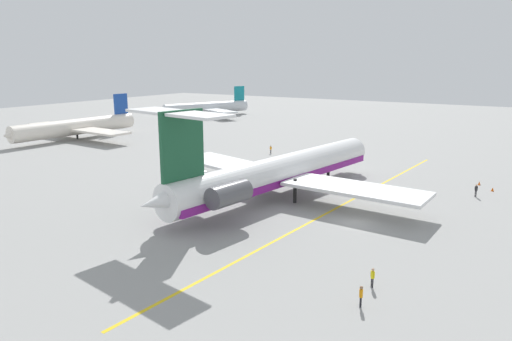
{
  "coord_description": "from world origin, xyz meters",
  "views": [
    {
      "loc": [
        -49.3,
        -16.9,
        18.09
      ],
      "look_at": [
        5.26,
        16.62,
        3.09
      ],
      "focal_mm": 32.69,
      "sensor_mm": 36.0,
      "label": 1
    }
  ],
  "objects_px": {
    "airliner_far_right": "(205,108)",
    "safety_cone_wingtip": "(479,183)",
    "main_jetliner": "(275,172)",
    "ground_crew_near_tail": "(361,294)",
    "ground_crew_near_nose": "(373,275)",
    "ground_crew_portside": "(476,189)",
    "airliner_mid_right": "(73,127)",
    "ground_crew_starboard": "(271,148)",
    "safety_cone_nose": "(493,189)"
  },
  "relations": [
    {
      "from": "airliner_far_right",
      "to": "safety_cone_nose",
      "type": "relative_size",
      "value": 56.51
    },
    {
      "from": "ground_crew_portside",
      "to": "safety_cone_wingtip",
      "type": "relative_size",
      "value": 3.24
    },
    {
      "from": "main_jetliner",
      "to": "safety_cone_wingtip",
      "type": "distance_m",
      "value": 31.92
    },
    {
      "from": "ground_crew_near_tail",
      "to": "safety_cone_nose",
      "type": "height_order",
      "value": "ground_crew_near_tail"
    },
    {
      "from": "ground_crew_starboard",
      "to": "safety_cone_nose",
      "type": "distance_m",
      "value": 41.73
    },
    {
      "from": "ground_crew_near_nose",
      "to": "ground_crew_starboard",
      "type": "height_order",
      "value": "ground_crew_near_nose"
    },
    {
      "from": "ground_crew_near_tail",
      "to": "safety_cone_wingtip",
      "type": "relative_size",
      "value": 3.16
    },
    {
      "from": "main_jetliner",
      "to": "ground_crew_starboard",
      "type": "height_order",
      "value": "main_jetliner"
    },
    {
      "from": "ground_crew_portside",
      "to": "ground_crew_starboard",
      "type": "xyz_separation_m",
      "value": [
        12.05,
        39.3,
        -0.07
      ]
    },
    {
      "from": "airliner_mid_right",
      "to": "airliner_far_right",
      "type": "height_order",
      "value": "airliner_mid_right"
    },
    {
      "from": "ground_crew_near_nose",
      "to": "ground_crew_near_tail",
      "type": "distance_m",
      "value": 3.56
    },
    {
      "from": "ground_crew_starboard",
      "to": "safety_cone_nose",
      "type": "height_order",
      "value": "ground_crew_starboard"
    },
    {
      "from": "ground_crew_starboard",
      "to": "safety_cone_wingtip",
      "type": "xyz_separation_m",
      "value": [
        -4.88,
        -38.95,
        -0.78
      ]
    },
    {
      "from": "airliner_mid_right",
      "to": "safety_cone_wingtip",
      "type": "bearing_deg",
      "value": 96.51
    },
    {
      "from": "ground_crew_starboard",
      "to": "ground_crew_portside",
      "type": "bearing_deg",
      "value": 65.4
    },
    {
      "from": "ground_crew_near_nose",
      "to": "ground_crew_near_tail",
      "type": "xyz_separation_m",
      "value": [
        -3.55,
        -0.26,
        0.02
      ]
    },
    {
      "from": "airliner_mid_right",
      "to": "ground_crew_portside",
      "type": "bearing_deg",
      "value": 91.83
    },
    {
      "from": "main_jetliner",
      "to": "ground_crew_starboard",
      "type": "xyz_separation_m",
      "value": [
        26.85,
        16.03,
        -2.54
      ]
    },
    {
      "from": "ground_crew_near_nose",
      "to": "ground_crew_portside",
      "type": "bearing_deg",
      "value": -161.83
    },
    {
      "from": "airliner_mid_right",
      "to": "ground_crew_portside",
      "type": "relative_size",
      "value": 18.82
    },
    {
      "from": "ground_crew_near_nose",
      "to": "ground_crew_near_tail",
      "type": "relative_size",
      "value": 0.98
    },
    {
      "from": "airliner_mid_right",
      "to": "safety_cone_nose",
      "type": "relative_size",
      "value": 60.91
    },
    {
      "from": "ground_crew_starboard",
      "to": "safety_cone_wingtip",
      "type": "bearing_deg",
      "value": 75.31
    },
    {
      "from": "ground_crew_near_tail",
      "to": "safety_cone_wingtip",
      "type": "distance_m",
      "value": 44.09
    },
    {
      "from": "airliner_far_right",
      "to": "ground_crew_portside",
      "type": "height_order",
      "value": "airliner_far_right"
    },
    {
      "from": "airliner_far_right",
      "to": "main_jetliner",
      "type": "bearing_deg",
      "value": 67.76
    },
    {
      "from": "ground_crew_near_nose",
      "to": "ground_crew_portside",
      "type": "relative_size",
      "value": 0.96
    },
    {
      "from": "ground_crew_near_nose",
      "to": "safety_cone_wingtip",
      "type": "distance_m",
      "value": 40.57
    },
    {
      "from": "airliner_far_right",
      "to": "safety_cone_wingtip",
      "type": "xyz_separation_m",
      "value": [
        -50.7,
        -91.13,
        -2.58
      ]
    },
    {
      "from": "main_jetliner",
      "to": "safety_cone_wingtip",
      "type": "xyz_separation_m",
      "value": [
        21.97,
        -22.92,
        -3.32
      ]
    },
    {
      "from": "ground_crew_near_tail",
      "to": "safety_cone_wingtip",
      "type": "xyz_separation_m",
      "value": [
        43.97,
        -3.17,
        -0.83
      ]
    },
    {
      "from": "ground_crew_near_nose",
      "to": "main_jetliner",
      "type": "bearing_deg",
      "value": -108.77
    },
    {
      "from": "ground_crew_starboard",
      "to": "safety_cone_wingtip",
      "type": "distance_m",
      "value": 39.26
    },
    {
      "from": "safety_cone_nose",
      "to": "ground_crew_starboard",
      "type": "bearing_deg",
      "value": 79.41
    },
    {
      "from": "airliner_far_right",
      "to": "ground_crew_starboard",
      "type": "distance_m",
      "value": 69.47
    },
    {
      "from": "airliner_far_right",
      "to": "ground_crew_starboard",
      "type": "relative_size",
      "value": 18.69
    },
    {
      "from": "ground_crew_portside",
      "to": "ground_crew_near_tail",
      "type": "bearing_deg",
      "value": -156.53
    },
    {
      "from": "ground_crew_portside",
      "to": "ground_crew_starboard",
      "type": "relative_size",
      "value": 1.07
    },
    {
      "from": "airliner_far_right",
      "to": "safety_cone_nose",
      "type": "xyz_separation_m",
      "value": [
        -53.49,
        -93.19,
        -2.58
      ]
    },
    {
      "from": "airliner_far_right",
      "to": "safety_cone_wingtip",
      "type": "distance_m",
      "value": 104.32
    },
    {
      "from": "ground_crew_portside",
      "to": "airliner_mid_right",
      "type": "bearing_deg",
      "value": 117.2
    },
    {
      "from": "airliner_mid_right",
      "to": "ground_crew_near_nose",
      "type": "bearing_deg",
      "value": 70.46
    },
    {
      "from": "airliner_far_right",
      "to": "ground_crew_portside",
      "type": "relative_size",
      "value": 17.46
    },
    {
      "from": "main_jetliner",
      "to": "ground_crew_near_tail",
      "type": "distance_m",
      "value": 29.67
    },
    {
      "from": "main_jetliner",
      "to": "airliner_far_right",
      "type": "xyz_separation_m",
      "value": [
        72.67,
        68.21,
        -0.74
      ]
    },
    {
      "from": "main_jetliner",
      "to": "airliner_mid_right",
      "type": "bearing_deg",
      "value": 84.17
    },
    {
      "from": "safety_cone_wingtip",
      "to": "airliner_mid_right",
      "type": "bearing_deg",
      "value": 92.95
    },
    {
      "from": "ground_crew_near_tail",
      "to": "ground_crew_portside",
      "type": "bearing_deg",
      "value": 89.8
    },
    {
      "from": "safety_cone_nose",
      "to": "main_jetliner",
      "type": "bearing_deg",
      "value": 127.53
    },
    {
      "from": "airliner_far_right",
      "to": "ground_crew_near_tail",
      "type": "height_order",
      "value": "airliner_far_right"
    }
  ]
}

